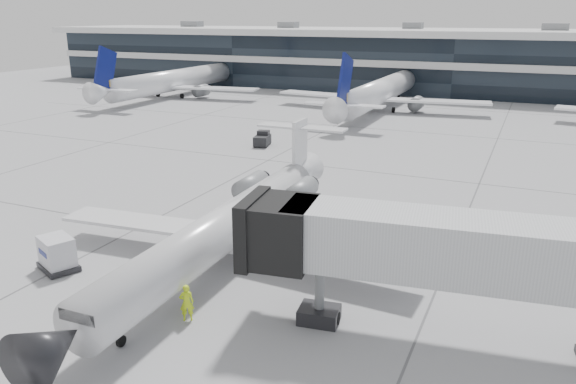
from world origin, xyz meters
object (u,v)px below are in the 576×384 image
at_px(regional_jet, 227,226).
at_px(jet_bridge, 480,252).
at_px(cargo_uld, 57,254).
at_px(ramp_worker, 187,303).

xyz_separation_m(regional_jet, jet_bridge, (14.00, -3.35, 2.16)).
bearing_deg(cargo_uld, regional_jet, 55.37).
bearing_deg(ramp_worker, jet_bridge, 161.26).
xyz_separation_m(jet_bridge, ramp_worker, (-12.43, -3.26, -3.45)).
bearing_deg(cargo_uld, ramp_worker, 14.56).
bearing_deg(ramp_worker, regional_jet, -110.10).
bearing_deg(cargo_uld, jet_bridge, 28.56).
height_order(regional_jet, cargo_uld, regional_jet).
distance_m(regional_jet, ramp_worker, 6.91).
relative_size(regional_jet, ramp_worker, 15.13).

